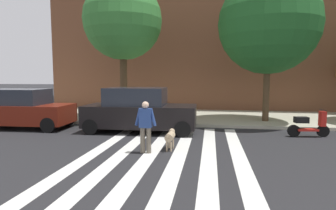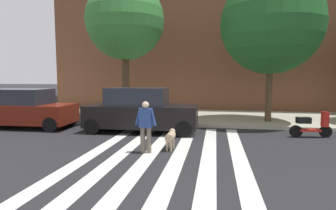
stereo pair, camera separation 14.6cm
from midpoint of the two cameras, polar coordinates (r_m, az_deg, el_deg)
name	(u,v)px [view 1 (the left image)]	position (r m, az deg, el deg)	size (l,w,h in m)	color
ground_plane	(151,172)	(7.26, -4.18, -13.57)	(160.00, 160.00, 0.00)	#232326
sidewalk_far	(185,117)	(16.42, 3.25, -2.40)	(80.00, 6.00, 0.15)	#B0AE96
crosswalk_stripes	(154,172)	(7.24, -3.42, -13.59)	(4.95, 12.41, 0.01)	silver
parked_car_near_curb	(20,109)	(14.81, -28.22, -0.75)	(4.66, 2.09, 1.84)	maroon
parked_car_behind_first	(139,111)	(12.25, -6.22, -1.19)	(4.84, 2.10, 1.94)	black
parked_scooter	(309,125)	(12.49, 26.55, -3.70)	(1.63, 0.52, 1.11)	black
street_tree_nearest	(123,21)	(15.99, -9.52, 16.64)	(4.28, 4.28, 7.46)	#4C3823
street_tree_middle	(269,24)	(15.20, 19.62, 15.33)	(4.97, 4.97, 7.36)	#4C3823
pedestrian_dog_walker	(146,124)	(8.80, -5.09, -3.91)	(0.71, 0.25, 1.64)	#6B6051
dog_on_leash	(170,136)	(9.27, 0.03, -6.42)	(0.28, 0.98, 0.65)	tan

